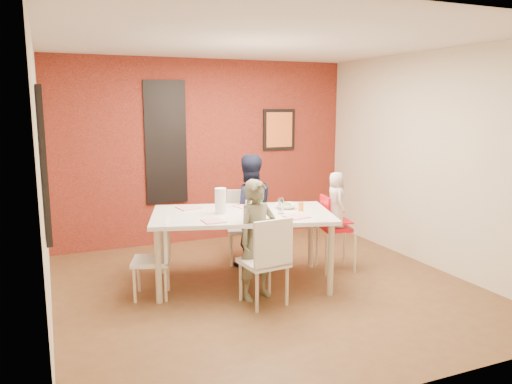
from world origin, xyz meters
name	(u,v)px	position (x,y,z in m)	size (l,w,h in m)	color
ground	(266,287)	(0.00, 0.00, 0.00)	(4.50, 4.50, 0.00)	brown
ceiling	(267,40)	(0.00, 0.00, 2.70)	(4.50, 4.50, 0.02)	silver
wall_back	(205,151)	(0.00, 2.25, 1.35)	(4.50, 0.02, 2.70)	beige
wall_front	(403,209)	(0.00, -2.25, 1.35)	(4.50, 0.02, 2.70)	beige
wall_left	(42,182)	(-2.25, 0.00, 1.35)	(0.02, 4.50, 2.70)	beige
wall_right	(430,160)	(2.25, 0.00, 1.35)	(0.02, 4.50, 2.70)	beige
brick_accent_wall	(206,151)	(0.00, 2.23, 1.35)	(4.50, 0.02, 2.70)	maroon
picture_window_frame	(44,158)	(-2.22, 0.20, 1.55)	(0.05, 1.70, 1.30)	black
picture_window_pane	(45,158)	(-2.21, 0.20, 1.55)	(0.02, 1.55, 1.15)	black
glassblock_strip	(166,143)	(-0.60, 2.21, 1.50)	(0.55, 0.03, 1.70)	silver
glassblock_surround	(166,143)	(-0.60, 2.21, 1.50)	(0.60, 0.03, 1.76)	black
art_print_frame	(279,130)	(1.20, 2.21, 1.65)	(0.54, 0.03, 0.64)	black
art_print_canvas	(279,130)	(1.20, 2.19, 1.65)	(0.44, 0.01, 0.54)	orange
dining_table	(242,219)	(-0.20, 0.23, 0.76)	(2.24, 1.62, 0.84)	white
chair_near	(268,257)	(-0.20, -0.47, 0.52)	(0.47, 0.47, 0.93)	white
chair_far	(244,222)	(0.14, 1.05, 0.52)	(0.54, 0.54, 0.93)	white
chair_left	(158,254)	(-1.17, 0.22, 0.47)	(0.49, 0.49, 0.84)	silver
high_chair	(333,226)	(1.01, 0.25, 0.57)	(0.46, 0.46, 0.94)	red
child_near	(257,240)	(-0.21, -0.23, 0.64)	(0.47, 0.31, 1.28)	brown
child_far	(249,211)	(0.12, 0.81, 0.72)	(0.70, 0.54, 1.43)	black
toddler	(336,200)	(1.03, 0.24, 0.89)	(0.33, 0.22, 0.68)	beige
plate_near_left	(214,221)	(-0.63, -0.05, 0.84)	(0.22, 0.22, 0.01)	silver
plate_far_mid	(244,206)	(-0.05, 0.53, 0.84)	(0.21, 0.21, 0.01)	white
plate_near_right	(297,217)	(0.27, -0.20, 0.84)	(0.23, 0.23, 0.01)	white
plate_far_left	(188,208)	(-0.69, 0.71, 0.84)	(0.24, 0.24, 0.01)	white
salad_bowl_a	(254,213)	(-0.13, 0.05, 0.86)	(0.22, 0.22, 0.05)	silver
salad_bowl_b	(285,206)	(0.36, 0.26, 0.87)	(0.24, 0.24, 0.06)	white
wine_bottle	(255,200)	(-0.05, 0.21, 0.97)	(0.07, 0.07, 0.27)	black
wine_glass_a	(249,209)	(-0.22, -0.01, 0.93)	(0.07, 0.07, 0.20)	white
wine_glass_b	(281,206)	(0.18, 0.02, 0.93)	(0.06, 0.06, 0.18)	silver
paper_towel_roll	(221,201)	(-0.43, 0.30, 0.98)	(0.13, 0.13, 0.29)	white
condiment_red	(257,207)	(-0.05, 0.14, 0.90)	(0.04, 0.04, 0.14)	red
condiment_green	(261,205)	(0.03, 0.23, 0.91)	(0.04, 0.04, 0.15)	#377828
condiment_brown	(248,205)	(-0.10, 0.30, 0.91)	(0.04, 0.04, 0.14)	brown
sippy_cup	(301,207)	(0.46, 0.06, 0.89)	(0.06, 0.06, 0.10)	orange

